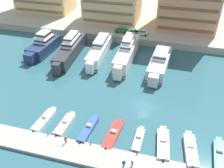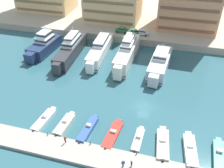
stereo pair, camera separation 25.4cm
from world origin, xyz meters
name	(u,v)px [view 1 (the left image)]	position (x,y,z in m)	size (l,w,h in m)	color
ground_plane	(144,106)	(0.00, 0.00, 0.00)	(400.00, 400.00, 0.00)	#2D5B66
quay_promenade	(168,9)	(0.00, 64.71, 1.12)	(180.00, 70.00, 2.24)	#ADA38E
pier_dock	(129,164)	(0.00, -16.22, 0.31)	(120.00, 4.84, 0.61)	#9E998E
yacht_navy_far_left	(43,46)	(-33.78, 17.58, 2.23)	(5.95, 15.91, 7.99)	navy
yacht_charcoal_left	(71,49)	(-24.70, 17.16, 2.42)	(4.65, 21.93, 8.24)	#333338
yacht_white_mid_left	(100,50)	(-16.42, 19.65, 2.16)	(4.45, 21.24, 7.02)	white
yacht_ivory_center_left	(127,53)	(-8.13, 18.97, 2.66)	(4.04, 21.94, 8.67)	silver
yacht_silver_center	(160,63)	(1.48, 16.76, 2.07)	(5.54, 18.86, 6.85)	silver
motorboat_white_far_left	(44,120)	(-19.26, -10.15, 0.43)	(2.55, 7.83, 1.40)	white
motorboat_cream_left	(65,124)	(-14.49, -10.38, 0.51)	(2.39, 7.19, 1.51)	beige
motorboat_blue_mid_left	(88,129)	(-9.44, -10.39, 0.51)	(2.27, 8.13, 1.47)	#33569E
motorboat_red_center_left	(113,134)	(-4.37, -10.35, 0.37)	(2.68, 8.46, 1.14)	red
motorboat_grey_center	(139,139)	(0.66, -10.38, 0.42)	(1.81, 6.76, 1.24)	#9EA3A8
motorboat_cream_center_right	(163,144)	(5.27, -10.38, 0.53)	(2.90, 8.45, 1.42)	beige
motorboat_white_mid_right	(190,150)	(10.23, -10.52, 0.55)	(2.89, 8.54, 1.46)	white
motorboat_teal_right	(219,155)	(15.16, -10.27, 0.54)	(2.13, 7.90, 1.53)	teal
car_green_far_left	(121,30)	(-13.12, 33.23, 3.22)	(4.18, 2.09, 1.80)	#2D6642
car_green_left	(132,31)	(-9.38, 32.82, 3.22)	(4.17, 2.06, 1.80)	#2D6642
car_silver_mid_left	(142,32)	(-6.13, 33.09, 3.22)	(4.17, 2.06, 1.80)	#B7BCC1
pedestrian_near_edge	(124,163)	(-0.70, -17.20, 1.54)	(0.56, 0.37, 1.56)	#282D3D
pedestrian_mid_deck	(132,163)	(0.66, -16.83, 1.53)	(0.37, 0.55, 1.55)	#282D3D
pedestrian_far_side	(66,139)	(-12.28, -14.87, 1.57)	(0.33, 0.61, 1.62)	#282D3D
bollard_west	(48,134)	(-16.38, -14.06, 0.94)	(0.20, 0.20, 0.61)	#2D2D33
bollard_west_mid	(91,143)	(-7.67, -14.06, 0.94)	(0.20, 0.20, 0.61)	#2D2D33
bollard_east_mid	(137,153)	(1.04, -14.06, 0.94)	(0.20, 0.20, 0.61)	#2D2D33
bollard_east	(188,164)	(9.75, -14.06, 0.94)	(0.20, 0.20, 0.61)	#2D2D33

